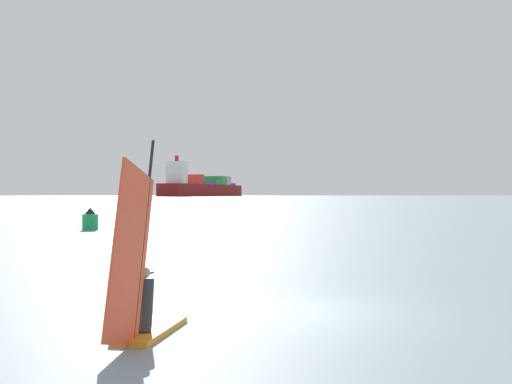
{
  "coord_description": "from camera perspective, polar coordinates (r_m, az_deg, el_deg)",
  "views": [
    {
      "loc": [
        -4.97,
        -13.18,
        2.77
      ],
      "look_at": [
        0.47,
        5.08,
        2.83
      ],
      "focal_mm": 41.96,
      "sensor_mm": 36.0,
      "label": 1
    }
  ],
  "objects": [
    {
      "name": "ground_plane",
      "position": [
        14.35,
        4.07,
        -11.32
      ],
      "size": [
        4000.0,
        4000.0,
        0.0
      ],
      "primitive_type": "plane",
      "color": "gray"
    },
    {
      "name": "windsurfer",
      "position": [
        11.75,
        -10.87,
        -9.36
      ],
      "size": [
        1.92,
        3.16,
        3.93
      ],
      "rotation": [
        0.0,
        0.0,
        1.09
      ],
      "color": "orange",
      "rests_on": "ground_plane"
    },
    {
      "name": "cargo_ship",
      "position": [
        674.58,
        -5.07,
        0.42
      ],
      "size": [
        121.97,
        152.01,
        41.95
      ],
      "rotation": [
        0.0,
        0.0,
        0.93
      ],
      "color": "maroon",
      "rests_on": "ground_plane"
    },
    {
      "name": "distant_headland",
      "position": [
        1592.29,
        3.5,
        0.4
      ],
      "size": [
        807.8,
        622.92,
        37.13
      ],
      "primitive_type": "cube",
      "rotation": [
        0.0,
        0.0,
        0.29
      ],
      "color": "#756B56",
      "rests_on": "ground_plane"
    },
    {
      "name": "channel_buoy",
      "position": [
        47.67,
        -15.53,
        -2.59
      ],
      "size": [
        1.2,
        1.2,
        1.72
      ],
      "color": "#19994C",
      "rests_on": "ground_plane"
    }
  ]
}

